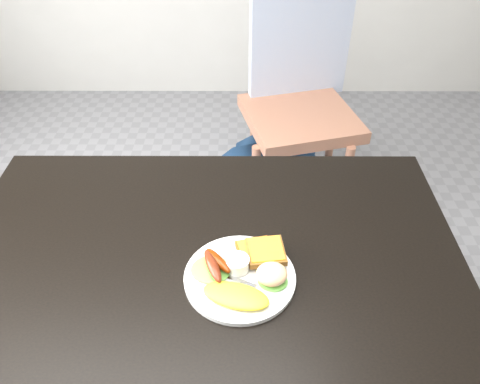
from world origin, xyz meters
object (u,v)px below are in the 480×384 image
at_px(dining_table, 207,262).
at_px(plate, 240,277).
at_px(dining_chair, 300,118).
at_px(person, 250,84).

height_order(dining_table, plate, plate).
relative_size(dining_chair, person, 0.30).
bearing_deg(plate, dining_chair, 77.16).
bearing_deg(person, dining_table, 99.35).
relative_size(person, plate, 6.47).
distance_m(dining_table, dining_chair, 1.21).
relative_size(dining_chair, plate, 1.92).
relative_size(dining_table, dining_chair, 2.53).
relative_size(dining_table, person, 0.75).
height_order(dining_table, person, person).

